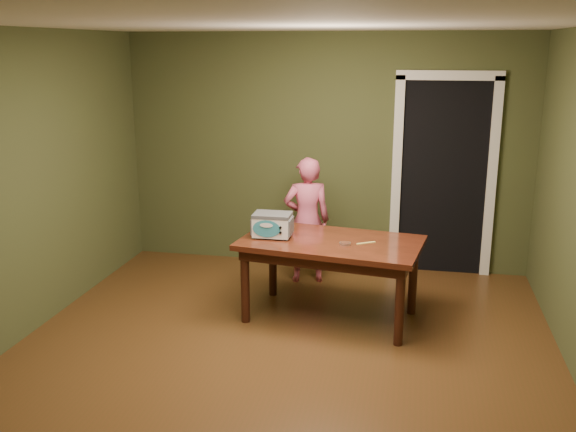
% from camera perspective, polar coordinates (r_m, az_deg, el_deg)
% --- Properties ---
extents(floor, '(5.00, 5.00, 0.00)m').
position_cam_1_polar(floor, '(5.23, -0.93, -13.00)').
color(floor, '#502F16').
rests_on(floor, ground).
extents(room_shell, '(4.52, 5.02, 2.61)m').
position_cam_1_polar(room_shell, '(4.68, -1.02, 5.80)').
color(room_shell, '#3E4324').
rests_on(room_shell, ground).
extents(doorway, '(1.10, 0.66, 2.25)m').
position_cam_1_polar(doorway, '(7.43, 13.56, 3.71)').
color(doorway, black).
rests_on(doorway, ground).
extents(dining_table, '(1.71, 1.12, 0.75)m').
position_cam_1_polar(dining_table, '(5.82, 3.84, -3.10)').
color(dining_table, '#3A170D').
rests_on(dining_table, floor).
extents(toy_oven, '(0.37, 0.25, 0.22)m').
position_cam_1_polar(toy_oven, '(5.85, -1.40, -0.73)').
color(toy_oven, '#4C4F54').
rests_on(toy_oven, dining_table).
extents(baking_pan, '(0.10, 0.10, 0.02)m').
position_cam_1_polar(baking_pan, '(5.67, 5.10, -2.45)').
color(baking_pan, silver).
rests_on(baking_pan, dining_table).
extents(spatula, '(0.16, 0.12, 0.01)m').
position_cam_1_polar(spatula, '(5.73, 6.95, -2.40)').
color(spatula, '#D2BC5B').
rests_on(spatula, dining_table).
extents(child, '(0.56, 0.44, 1.34)m').
position_cam_1_polar(child, '(6.74, 1.69, -0.38)').
color(child, '#D05674').
rests_on(child, floor).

